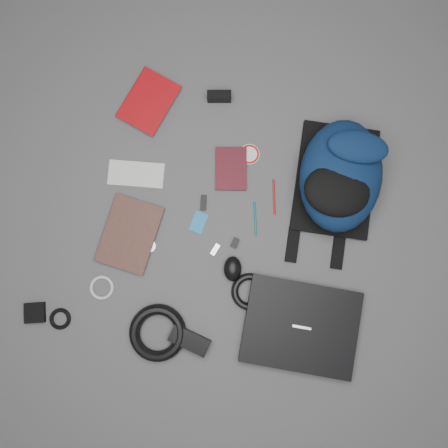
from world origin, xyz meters
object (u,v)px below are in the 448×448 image
(dvd_case, at_px, (231,169))
(power_brick, at_px, (190,340))
(comic_book, at_px, (105,227))
(mouse, at_px, (233,269))
(textbook_red, at_px, (130,91))
(pouch, at_px, (35,313))
(compact_camera, at_px, (219,96))
(laptop, at_px, (301,326))
(backpack, at_px, (341,176))

(dvd_case, xyz_separation_m, power_brick, (0.04, -0.65, 0.01))
(comic_book, relative_size, mouse, 2.87)
(textbook_red, height_order, pouch, textbook_red)
(power_brick, bearing_deg, pouch, -164.68)
(textbook_red, distance_m, compact_camera, 0.34)
(laptop, xyz_separation_m, comic_book, (-0.80, 0.14, -0.01))
(textbook_red, distance_m, pouch, 0.90)
(backpack, distance_m, power_brick, 0.81)
(compact_camera, xyz_separation_m, power_brick, (0.16, -0.90, -0.01))
(textbook_red, bearing_deg, mouse, -30.41)
(comic_book, bearing_deg, backpack, 28.93)
(backpack, distance_m, comic_book, 0.88)
(textbook_red, relative_size, mouse, 2.44)
(comic_book, height_order, compact_camera, compact_camera)
(comic_book, bearing_deg, pouch, -111.03)
(pouch, bearing_deg, power_brick, 7.00)
(power_brick, bearing_deg, mouse, 83.81)
(laptop, height_order, power_brick, laptop)
(backpack, bearing_deg, compact_camera, 152.28)
(comic_book, xyz_separation_m, compact_camera, (0.27, 0.60, 0.02))
(laptop, distance_m, power_brick, 0.41)
(comic_book, relative_size, compact_camera, 2.91)
(mouse, bearing_deg, backpack, 42.11)
(laptop, distance_m, textbook_red, 1.10)
(comic_book, height_order, dvd_case, comic_book)
(power_brick, distance_m, pouch, 0.58)
(laptop, distance_m, dvd_case, 0.64)
(backpack, bearing_deg, pouch, -147.64)
(power_brick, bearing_deg, textbook_red, 129.16)
(textbook_red, xyz_separation_m, pouch, (-0.08, -0.90, -0.00))
(dvd_case, xyz_separation_m, mouse, (0.11, -0.36, 0.02))
(textbook_red, bearing_deg, pouch, -82.31)
(laptop, bearing_deg, power_brick, -162.99)
(backpack, height_order, laptop, backpack)
(compact_camera, relative_size, power_brick, 0.61)
(compact_camera, bearing_deg, mouse, -85.64)
(textbook_red, relative_size, compact_camera, 2.47)
(textbook_red, bearing_deg, compact_camera, 25.21)
(compact_camera, height_order, power_brick, compact_camera)
(laptop, xyz_separation_m, dvd_case, (-0.41, 0.49, -0.01))
(textbook_red, height_order, compact_camera, compact_camera)
(power_brick, bearing_deg, laptop, 32.07)
(textbook_red, height_order, mouse, mouse)
(dvd_case, height_order, compact_camera, compact_camera)
(textbook_red, xyz_separation_m, comic_book, (0.07, -0.52, -0.00))
(laptop, bearing_deg, comic_book, 163.18)
(comic_book, relative_size, pouch, 3.57)
(textbook_red, relative_size, pouch, 3.03)
(dvd_case, bearing_deg, mouse, -88.77)
(compact_camera, height_order, mouse, compact_camera)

